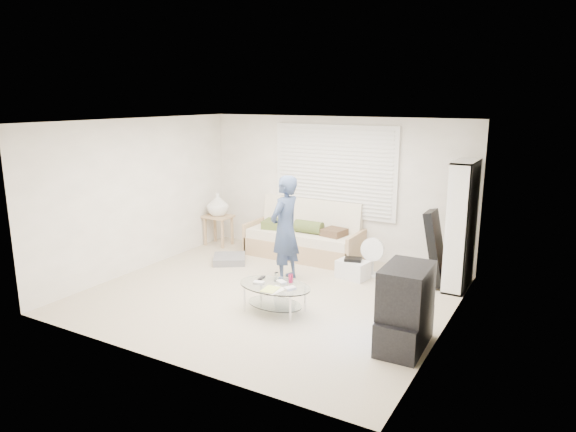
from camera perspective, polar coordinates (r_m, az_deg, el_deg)
The scene contains 13 objects.
ground at distance 7.62m, azimuth -2.07°, elevation -8.67°, with size 5.00×5.00×0.00m, color tan.
room_shell at distance 7.58m, azimuth -0.27°, elevation 4.03°, with size 5.02×4.52×2.51m.
window_blinds at distance 9.11m, azimuth 5.14°, elevation 4.99°, with size 2.32×0.08×1.62m.
futon_sofa at distance 9.25m, azimuth 1.83°, elevation -2.53°, with size 2.09×0.84×1.02m.
grey_floor_pillow at distance 9.05m, azimuth -6.52°, elevation -4.78°, with size 0.54×0.54×0.12m, color #5E5E62.
side_table at distance 9.98m, azimuth -7.79°, elevation 1.02°, with size 0.52×0.42×1.03m.
bookshelf at distance 8.03m, azimuth 18.67°, elevation -0.99°, with size 0.31×0.81×1.93m.
guitar_case at distance 8.09m, azimuth 15.98°, elevation -4.03°, with size 0.43×0.43×1.15m.
floor_fan at distance 8.37m, azimuth 9.44°, elevation -4.14°, with size 0.38×0.26×0.64m.
storage_bin at distance 8.28m, azimuth 7.21°, elevation -5.85°, with size 0.52×0.41×0.33m.
tv_unit at distance 6.09m, azimuth 12.88°, elevation -9.96°, with size 0.52×0.91×0.97m.
coffee_table at distance 6.92m, azimuth -1.44°, elevation -8.24°, with size 1.03×0.65×0.50m.
standing_person at distance 7.93m, azimuth -0.35°, elevation -1.43°, with size 0.61×0.40×1.67m, color #2E4A62.
Camera 1 is at (3.72, -6.02, 2.82)m, focal length 32.00 mm.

